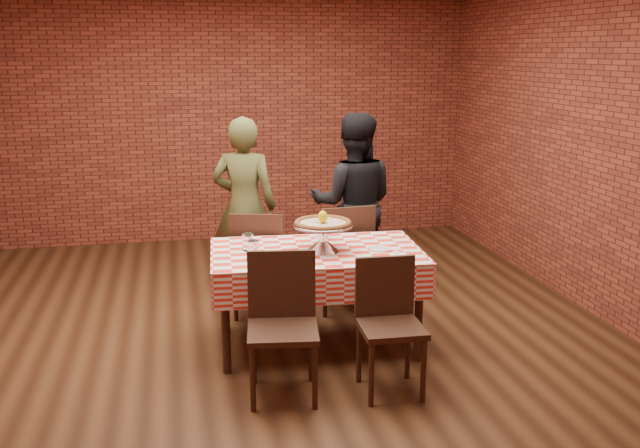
{
  "coord_description": "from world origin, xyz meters",
  "views": [
    {
      "loc": [
        -0.7,
        -5.23,
        2.2
      ],
      "look_at": [
        0.34,
        -0.25,
        0.94
      ],
      "focal_mm": 39.43,
      "sensor_mm": 36.0,
      "label": 1
    }
  ],
  "objects_px": {
    "pizza": "(323,224)",
    "chair_near_left": "(283,329)",
    "table": "(316,299)",
    "chair_far_right": "(341,255)",
    "water_glass_right": "(248,242)",
    "water_glass_left": "(253,249)",
    "diner_black": "(353,203)",
    "chair_far_left": "(261,262)",
    "condiment_caddy": "(322,229)",
    "diner_olive": "(244,206)",
    "pizza_stand": "(323,238)",
    "chair_near_right": "(391,329)"
  },
  "relations": [
    {
      "from": "table",
      "to": "pizza_stand",
      "type": "distance_m",
      "value": 0.49
    },
    {
      "from": "chair_far_right",
      "to": "water_glass_left",
      "type": "bearing_deg",
      "value": 41.64
    },
    {
      "from": "table",
      "to": "diner_olive",
      "type": "xyz_separation_m",
      "value": [
        -0.39,
        1.37,
        0.44
      ]
    },
    {
      "from": "table",
      "to": "water_glass_left",
      "type": "bearing_deg",
      "value": -167.12
    },
    {
      "from": "pizza_stand",
      "to": "pizza",
      "type": "xyz_separation_m",
      "value": [
        0.0,
        0.0,
        0.11
      ]
    },
    {
      "from": "chair_near_left",
      "to": "chair_far_left",
      "type": "relative_size",
      "value": 1.01
    },
    {
      "from": "table",
      "to": "water_glass_right",
      "type": "distance_m",
      "value": 0.68
    },
    {
      "from": "table",
      "to": "chair_far_left",
      "type": "xyz_separation_m",
      "value": [
        -0.33,
        0.76,
        0.08
      ]
    },
    {
      "from": "table",
      "to": "diner_black",
      "type": "relative_size",
      "value": 0.92
    },
    {
      "from": "chair_far_left",
      "to": "chair_far_right",
      "type": "height_order",
      "value": "chair_far_right"
    },
    {
      "from": "table",
      "to": "pizza",
      "type": "xyz_separation_m",
      "value": [
        0.04,
        -0.03,
        0.59
      ]
    },
    {
      "from": "chair_near_left",
      "to": "chair_near_right",
      "type": "relative_size",
      "value": 1.05
    },
    {
      "from": "pizza_stand",
      "to": "chair_near_right",
      "type": "distance_m",
      "value": 0.96
    },
    {
      "from": "chair_near_right",
      "to": "chair_far_left",
      "type": "xyz_separation_m",
      "value": [
        -0.65,
        1.6,
        0.02
      ]
    },
    {
      "from": "water_glass_right",
      "to": "chair_near_left",
      "type": "relative_size",
      "value": 0.14
    },
    {
      "from": "condiment_caddy",
      "to": "chair_far_right",
      "type": "height_order",
      "value": "chair_far_right"
    },
    {
      "from": "diner_olive",
      "to": "pizza",
      "type": "bearing_deg",
      "value": 126.15
    },
    {
      "from": "water_glass_left",
      "to": "chair_near_left",
      "type": "relative_size",
      "value": 0.14
    },
    {
      "from": "condiment_caddy",
      "to": "diner_olive",
      "type": "relative_size",
      "value": 0.09
    },
    {
      "from": "pizza",
      "to": "chair_far_right",
      "type": "bearing_deg",
      "value": 67.51
    },
    {
      "from": "water_glass_right",
      "to": "chair_near_right",
      "type": "height_order",
      "value": "water_glass_right"
    },
    {
      "from": "condiment_caddy",
      "to": "diner_black",
      "type": "bearing_deg",
      "value": 86.83
    },
    {
      "from": "water_glass_right",
      "to": "chair_far_left",
      "type": "xyz_separation_m",
      "value": [
        0.17,
        0.66,
        -0.36
      ]
    },
    {
      "from": "water_glass_left",
      "to": "condiment_caddy",
      "type": "bearing_deg",
      "value": 35.94
    },
    {
      "from": "condiment_caddy",
      "to": "chair_near_left",
      "type": "xyz_separation_m",
      "value": [
        -0.49,
        -1.07,
        -0.37
      ]
    },
    {
      "from": "chair_near_left",
      "to": "chair_far_right",
      "type": "distance_m",
      "value": 1.69
    },
    {
      "from": "pizza",
      "to": "chair_near_left",
      "type": "height_order",
      "value": "pizza"
    },
    {
      "from": "chair_near_left",
      "to": "chair_near_right",
      "type": "xyz_separation_m",
      "value": [
        0.7,
        -0.09,
        -0.02
      ]
    },
    {
      "from": "water_glass_right",
      "to": "diner_black",
      "type": "relative_size",
      "value": 0.08
    },
    {
      "from": "condiment_caddy",
      "to": "pizza_stand",
      "type": "bearing_deg",
      "value": -76.07
    },
    {
      "from": "chair_near_left",
      "to": "water_glass_left",
      "type": "bearing_deg",
      "value": 107.21
    },
    {
      "from": "chair_far_left",
      "to": "diner_olive",
      "type": "xyz_separation_m",
      "value": [
        -0.07,
        0.61,
        0.36
      ]
    },
    {
      "from": "chair_far_left",
      "to": "chair_far_right",
      "type": "xyz_separation_m",
      "value": [
        0.7,
        0.01,
        0.01
      ]
    },
    {
      "from": "pizza_stand",
      "to": "diner_black",
      "type": "distance_m",
      "value": 1.35
    },
    {
      "from": "pizza_stand",
      "to": "chair_far_left",
      "type": "height_order",
      "value": "pizza_stand"
    },
    {
      "from": "condiment_caddy",
      "to": "chair_near_right",
      "type": "bearing_deg",
      "value": -54.41
    },
    {
      "from": "water_glass_right",
      "to": "chair_near_left",
      "type": "bearing_deg",
      "value": -81.78
    },
    {
      "from": "water_glass_left",
      "to": "diner_black",
      "type": "height_order",
      "value": "diner_black"
    },
    {
      "from": "chair_far_left",
      "to": "chair_far_right",
      "type": "relative_size",
      "value": 0.97
    },
    {
      "from": "table",
      "to": "chair_far_right",
      "type": "relative_size",
      "value": 1.62
    },
    {
      "from": "table",
      "to": "diner_black",
      "type": "xyz_separation_m",
      "value": [
        0.59,
        1.2,
        0.46
      ]
    },
    {
      "from": "pizza_stand",
      "to": "chair_near_right",
      "type": "bearing_deg",
      "value": -70.95
    },
    {
      "from": "condiment_caddy",
      "to": "diner_olive",
      "type": "xyz_separation_m",
      "value": [
        -0.51,
        1.05,
        -0.02
      ]
    },
    {
      "from": "water_glass_right",
      "to": "chair_far_right",
      "type": "distance_m",
      "value": 1.15
    },
    {
      "from": "chair_near_right",
      "to": "chair_far_right",
      "type": "bearing_deg",
      "value": 90.14
    },
    {
      "from": "table",
      "to": "chair_far_right",
      "type": "xyz_separation_m",
      "value": [
        0.37,
        0.77,
        0.1
      ]
    },
    {
      "from": "water_glass_right",
      "to": "chair_far_right",
      "type": "bearing_deg",
      "value": 37.69
    },
    {
      "from": "pizza_stand",
      "to": "chair_far_left",
      "type": "bearing_deg",
      "value": 114.98
    },
    {
      "from": "chair_far_right",
      "to": "chair_near_right",
      "type": "bearing_deg",
      "value": 84.09
    },
    {
      "from": "pizza_stand",
      "to": "chair_near_left",
      "type": "relative_size",
      "value": 0.48
    }
  ]
}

